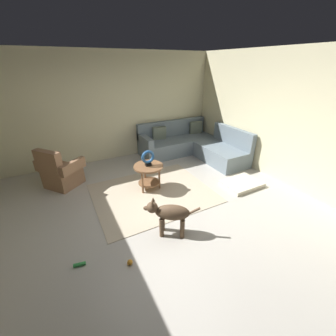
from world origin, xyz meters
TOP-DOWN VIEW (x-y plane):
  - ground_plane at (0.00, 0.00)m, footprint 6.00×6.00m
  - wall_back at (0.00, 2.94)m, footprint 6.00×0.12m
  - wall_right at (2.94, 0.00)m, footprint 0.12×6.00m
  - area_rug at (0.15, 0.70)m, footprint 2.30×1.90m
  - sectional_couch at (1.99, 2.02)m, footprint 2.20×2.25m
  - armchair at (-1.44, 1.88)m, footprint 0.97×1.00m
  - side_table at (0.16, 0.90)m, footprint 0.60×0.60m
  - torus_sculpture at (0.16, 0.90)m, footprint 0.28×0.08m
  - dog_bed_mat at (1.98, 0.08)m, footprint 0.80×0.60m
  - dog at (-0.09, -0.46)m, footprint 0.74×0.50m
  - dog_toy_ball at (-0.82, -0.73)m, footprint 0.07×0.07m
  - dog_toy_rope at (-1.42, -0.44)m, footprint 0.16×0.08m

SIDE VIEW (x-z plane):
  - ground_plane at x=0.00m, z-range -0.10..0.00m
  - area_rug at x=0.15m, z-range 0.00..0.01m
  - dog_toy_rope at x=-1.42m, z-range 0.00..0.05m
  - dog_toy_ball at x=-0.82m, z-range 0.00..0.07m
  - dog_bed_mat at x=1.98m, z-range 0.00..0.09m
  - sectional_couch at x=1.99m, z-range -0.15..0.73m
  - armchair at x=-1.44m, z-range -0.12..0.76m
  - dog at x=-0.09m, z-range 0.06..0.69m
  - side_table at x=0.16m, z-range 0.15..0.69m
  - torus_sculpture at x=0.16m, z-range 0.55..0.87m
  - wall_back at x=0.00m, z-range 0.00..2.70m
  - wall_right at x=2.94m, z-range 0.00..2.70m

